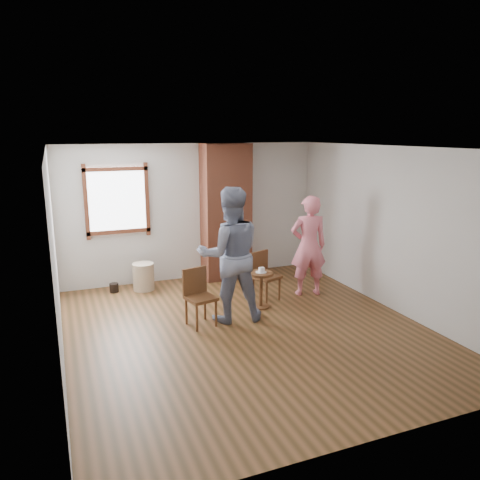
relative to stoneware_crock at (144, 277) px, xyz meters
name	(u,v)px	position (x,y,z in m)	size (l,w,h in m)	color
ground	(247,330)	(1.06, -2.34, -0.25)	(5.50, 5.50, 0.00)	brown
room_shell	(228,201)	(1.00, -1.73, 1.56)	(5.04, 5.52, 2.62)	silver
brick_chimney	(226,212)	(1.66, 0.16, 1.05)	(0.90, 0.50, 2.60)	#AE5B3E
stoneware_crock	(144,277)	(0.00, 0.00, 0.00)	(0.38, 0.38, 0.49)	#CDB294
dark_pot	(114,288)	(-0.52, 0.06, -0.17)	(0.16, 0.16, 0.16)	black
dining_chair_left	(198,293)	(0.48, -1.86, 0.23)	(0.47, 0.47, 0.85)	brown
dining_chair_right	(264,273)	(1.82, -1.26, 0.22)	(0.50, 0.50, 0.83)	brown
side_table	(261,284)	(1.61, -1.60, 0.16)	(0.40, 0.40, 0.60)	brown
cake_plate	(261,272)	(1.61, -1.60, 0.36)	(0.18, 0.18, 0.01)	white
cake_slice	(262,270)	(1.62, -1.60, 0.39)	(0.08, 0.07, 0.06)	white
man	(230,255)	(0.98, -1.86, 0.77)	(0.99, 0.77, 2.04)	#141C38
person_pink	(308,246)	(2.65, -1.31, 0.63)	(0.64, 0.42, 1.76)	pink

